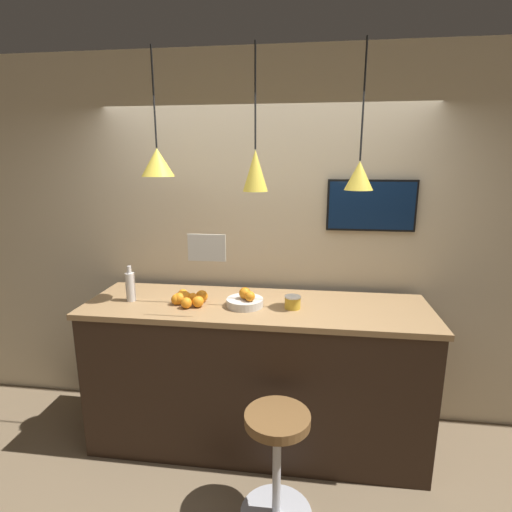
{
  "coord_description": "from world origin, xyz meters",
  "views": [
    {
      "loc": [
        0.35,
        -1.98,
        2.1
      ],
      "look_at": [
        0.0,
        0.66,
        1.46
      ],
      "focal_mm": 28.0,
      "sensor_mm": 36.0,
      "label": 1
    }
  ],
  "objects_px": {
    "spread_jar": "(293,302)",
    "juice_bottle": "(130,286)",
    "fruit_bowl": "(245,300)",
    "mounted_tv": "(371,206)",
    "bar_stool": "(277,450)"
  },
  "relations": [
    {
      "from": "spread_jar",
      "to": "juice_bottle",
      "type": "bearing_deg",
      "value": 180.0
    },
    {
      "from": "spread_jar",
      "to": "bar_stool",
      "type": "bearing_deg",
      "value": -94.72
    },
    {
      "from": "fruit_bowl",
      "to": "mounted_tv",
      "type": "bearing_deg",
      "value": 28.26
    },
    {
      "from": "juice_bottle",
      "to": "fruit_bowl",
      "type": "bearing_deg",
      "value": -0.2
    },
    {
      "from": "fruit_bowl",
      "to": "spread_jar",
      "type": "distance_m",
      "value": 0.33
    },
    {
      "from": "fruit_bowl",
      "to": "juice_bottle",
      "type": "xyz_separation_m",
      "value": [
        -0.84,
        0.0,
        0.07
      ]
    },
    {
      "from": "bar_stool",
      "to": "fruit_bowl",
      "type": "bearing_deg",
      "value": 114.93
    },
    {
      "from": "bar_stool",
      "to": "mounted_tv",
      "type": "relative_size",
      "value": 1.06
    },
    {
      "from": "bar_stool",
      "to": "mounted_tv",
      "type": "height_order",
      "value": "mounted_tv"
    },
    {
      "from": "fruit_bowl",
      "to": "spread_jar",
      "type": "xyz_separation_m",
      "value": [
        0.33,
        0.0,
        -0.0
      ]
    },
    {
      "from": "juice_bottle",
      "to": "spread_jar",
      "type": "xyz_separation_m",
      "value": [
        1.16,
        0.0,
        -0.07
      ]
    },
    {
      "from": "bar_stool",
      "to": "mounted_tv",
      "type": "distance_m",
      "value": 1.8
    },
    {
      "from": "fruit_bowl",
      "to": "mounted_tv",
      "type": "distance_m",
      "value": 1.17
    },
    {
      "from": "spread_jar",
      "to": "mounted_tv",
      "type": "distance_m",
      "value": 0.95
    },
    {
      "from": "fruit_bowl",
      "to": "mounted_tv",
      "type": "relative_size",
      "value": 0.39
    }
  ]
}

